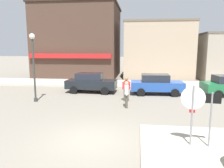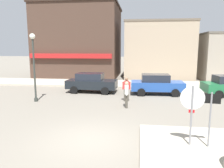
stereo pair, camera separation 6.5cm
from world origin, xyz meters
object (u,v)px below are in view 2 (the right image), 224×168
one_way_sign (210,114)px  lamp_post (34,57)px  pedestrian_crossing_near (127,94)px  pedestrian_crossing_far (126,89)px  parked_car_second (157,84)px  parked_car_nearest (91,82)px  stop_sign (192,108)px

one_way_sign → lamp_post: bearing=147.3°
pedestrian_crossing_near → pedestrian_crossing_far: 1.65m
parked_car_second → pedestrian_crossing_near: bearing=-116.6°
one_way_sign → lamp_post: 11.23m
one_way_sign → parked_car_nearest: size_ratio=0.52×
parked_car_second → stop_sign: bearing=-86.9°
one_way_sign → pedestrian_crossing_far: size_ratio=1.30×
stop_sign → pedestrian_crossing_far: stop_sign is taller
pedestrian_crossing_far → stop_sign: bearing=-68.3°
parked_car_nearest → pedestrian_crossing_near: 5.32m
stop_sign → lamp_post: (-8.74, 5.93, 1.44)m
pedestrian_crossing_near → one_way_sign: bearing=-58.5°
parked_car_nearest → pedestrian_crossing_near: size_ratio=2.52×
one_way_sign → pedestrian_crossing_far: one_way_sign is taller
one_way_sign → pedestrian_crossing_far: 7.63m
parked_car_nearest → parked_car_second: size_ratio=1.00×
lamp_post → pedestrian_crossing_near: bearing=-7.3°
pedestrian_crossing_near → parked_car_nearest: bearing=125.8°
stop_sign → parked_car_second: (-0.50, 9.30, -0.71)m
stop_sign → parked_car_second: bearing=93.1°
stop_sign → pedestrian_crossing_near: bearing=116.7°
pedestrian_crossing_far → pedestrian_crossing_near: bearing=-86.3°
stop_sign → parked_car_second: stop_sign is taller
one_way_sign → parked_car_second: 9.45m
lamp_post → stop_sign: bearing=-34.1°
lamp_post → pedestrian_crossing_near: 6.55m
parked_car_second → pedestrian_crossing_far: bearing=-131.1°
parked_car_nearest → pedestrian_crossing_far: bearing=-41.6°
lamp_post → parked_car_second: (8.24, 3.37, -2.15)m
lamp_post → parked_car_nearest: size_ratio=1.12×
stop_sign → pedestrian_crossing_near: size_ratio=1.43×
one_way_sign → lamp_post: lamp_post is taller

